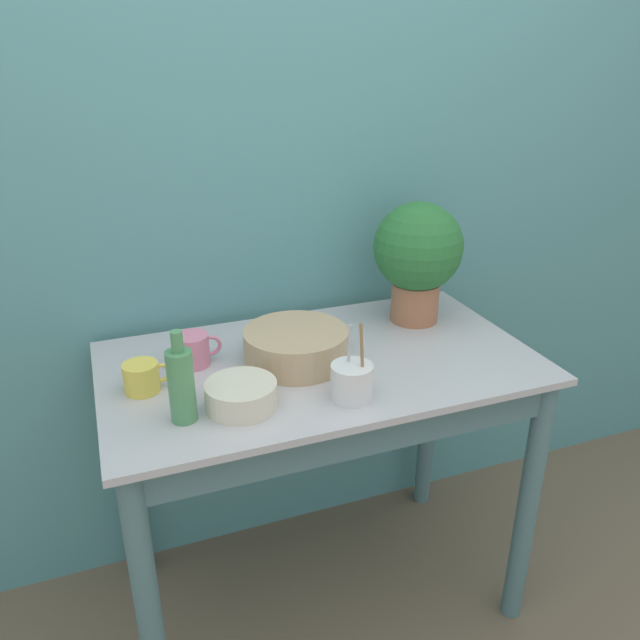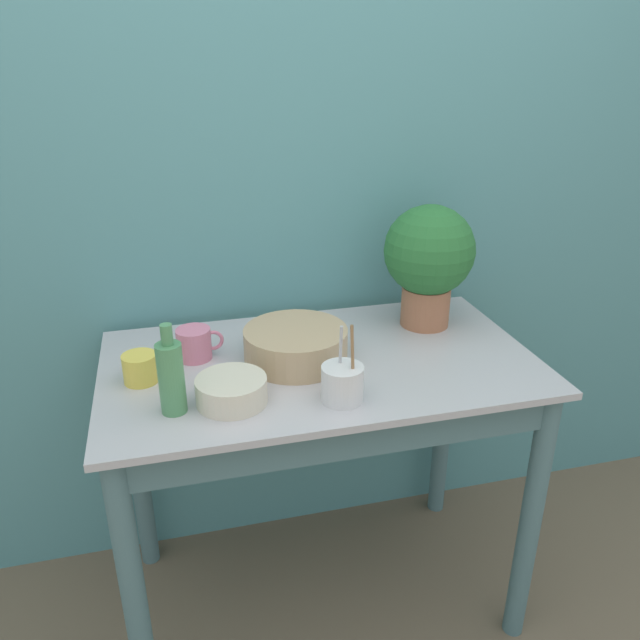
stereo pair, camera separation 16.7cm
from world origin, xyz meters
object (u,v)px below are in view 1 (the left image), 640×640
at_px(bowl_wash_large, 296,346).
at_px(mug_yellow, 142,377).
at_px(bowl_small_cream, 241,395).
at_px(utensil_cup, 352,381).
at_px(potted_plant, 418,254).
at_px(bottle_tall, 181,384).
at_px(mug_pink, 193,350).

height_order(bowl_wash_large, mug_yellow, bowl_wash_large).
relative_size(bowl_small_cream, utensil_cup, 0.87).
xyz_separation_m(potted_plant, mug_yellow, (-0.85, -0.16, -0.18)).
bearing_deg(bottle_tall, bowl_small_cream, 2.72).
bearing_deg(mug_yellow, utensil_cup, -24.51).
relative_size(bottle_tall, bowl_small_cream, 1.30).
xyz_separation_m(bowl_wash_large, bowl_small_cream, (-0.20, -0.18, -0.01)).
relative_size(bowl_wash_large, bowl_small_cream, 1.64).
height_order(potted_plant, bowl_wash_large, potted_plant).
relative_size(mug_pink, mug_yellow, 1.08).
xyz_separation_m(bowl_small_cream, utensil_cup, (0.26, -0.05, 0.01)).
relative_size(potted_plant, bottle_tall, 1.67).
xyz_separation_m(bowl_wash_large, utensil_cup, (0.07, -0.23, 0.00)).
bearing_deg(mug_yellow, potted_plant, 10.41).
height_order(bowl_wash_large, bottle_tall, bottle_tall).
height_order(bottle_tall, mug_yellow, bottle_tall).
bearing_deg(bowl_wash_large, utensil_cup, -74.15).
height_order(potted_plant, bowl_small_cream, potted_plant).
relative_size(mug_yellow, bowl_small_cream, 0.69).
bearing_deg(potted_plant, bowl_small_cream, -153.48).
distance_m(mug_pink, bowl_small_cream, 0.27).
xyz_separation_m(potted_plant, bowl_small_cream, (-0.64, -0.32, -0.19)).
relative_size(bottle_tall, mug_pink, 1.74).
bearing_deg(bottle_tall, mug_yellow, 113.85).
height_order(bottle_tall, bowl_small_cream, bottle_tall).
relative_size(mug_pink, bowl_small_cream, 0.75).
bearing_deg(mug_pink, bowl_wash_large, -17.14).
xyz_separation_m(mug_pink, utensil_cup, (0.33, -0.32, 0.00)).
height_order(potted_plant, mug_yellow, potted_plant).
xyz_separation_m(bowl_wash_large, mug_yellow, (-0.41, -0.02, -0.01)).
height_order(bowl_wash_large, bowl_small_cream, bowl_wash_large).
bearing_deg(potted_plant, mug_pink, -175.32).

